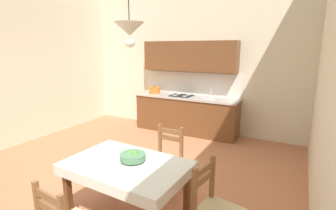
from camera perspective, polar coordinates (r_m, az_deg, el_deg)
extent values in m
cube|color=#B7704C|center=(4.31, -12.44, -16.55)|extent=(6.13, 6.58, 0.10)
cube|color=beige|center=(6.37, 5.08, 13.49)|extent=(6.13, 0.12, 4.25)
cube|color=brown|center=(6.21, 4.08, -2.26)|extent=(2.52, 0.60, 0.86)
cube|color=#ADA8A3|center=(6.10, 4.11, 1.80)|extent=(2.55, 0.63, 0.04)
cube|color=silver|center=(6.33, 5.28, 4.88)|extent=(2.52, 0.01, 0.55)
cube|color=brown|center=(6.12, 4.80, 10.96)|extent=(2.32, 0.34, 0.70)
cube|color=black|center=(6.09, 2.98, -6.35)|extent=(2.48, 0.02, 0.09)
cylinder|color=silver|center=(5.91, 9.17, 1.45)|extent=(0.34, 0.34, 0.02)
cylinder|color=silver|center=(6.02, 9.65, 2.75)|extent=(0.02, 0.02, 0.22)
cube|color=black|center=(6.16, 3.08, 2.16)|extent=(0.52, 0.42, 0.01)
cylinder|color=silver|center=(6.13, 1.58, 2.22)|extent=(0.11, 0.11, 0.01)
cylinder|color=silver|center=(6.02, 3.80, 2.01)|extent=(0.11, 0.11, 0.01)
cylinder|color=silver|center=(6.30, 2.40, 2.52)|extent=(0.11, 0.11, 0.01)
cylinder|color=silver|center=(6.19, 4.57, 2.31)|extent=(0.11, 0.11, 0.01)
cylinder|color=orange|center=(6.48, -3.05, 3.31)|extent=(0.28, 0.28, 0.15)
cylinder|color=orange|center=(6.47, -3.06, 4.05)|extent=(0.29, 0.29, 0.02)
sphere|color=black|center=(6.46, -3.06, 4.27)|extent=(0.04, 0.04, 0.04)
cube|color=brown|center=(3.01, -9.35, -13.02)|extent=(1.36, 0.89, 0.02)
cube|color=brown|center=(3.36, -21.68, -18.12)|extent=(0.07, 0.07, 0.73)
cube|color=brown|center=(3.78, -12.87, -13.90)|extent=(0.07, 0.07, 0.73)
cube|color=brown|center=(3.16, 4.36, -19.22)|extent=(0.07, 0.07, 0.73)
cube|color=silver|center=(3.00, -9.36, -12.80)|extent=(1.42, 0.95, 0.00)
cube|color=silver|center=(2.74, -15.58, -17.22)|extent=(1.39, 0.06, 0.12)
cube|color=silver|center=(3.35, -4.35, -11.00)|extent=(1.39, 0.06, 0.12)
cube|color=silver|center=(3.48, -18.35, -10.74)|extent=(0.04, 0.90, 0.12)
cube|color=silver|center=(2.69, 2.76, -17.39)|extent=(0.04, 0.90, 0.12)
cube|color=#D1BC89|center=(3.72, -0.80, -12.83)|extent=(0.42, 0.42, 0.04)
cube|color=brown|center=(3.61, 0.35, -17.73)|extent=(0.04, 0.04, 0.41)
cube|color=brown|center=(3.77, -4.67, -16.34)|extent=(0.04, 0.04, 0.41)
cube|color=brown|center=(3.78, 3.01, -11.87)|extent=(0.04, 0.04, 0.93)
cube|color=brown|center=(3.93, -1.80, -10.82)|extent=(0.04, 0.04, 0.93)
cube|color=brown|center=(3.71, 0.56, -6.00)|extent=(0.32, 0.03, 0.07)
cube|color=brown|center=(3.75, 0.56, -7.53)|extent=(0.32, 0.03, 0.07)
cube|color=brown|center=(2.41, -25.51, -18.34)|extent=(0.32, 0.05, 0.07)
cube|color=brown|center=(2.46, -25.26, -20.46)|extent=(0.32, 0.05, 0.07)
cube|color=brown|center=(2.97, 9.83, -19.46)|extent=(0.05, 0.05, 0.93)
cube|color=brown|center=(2.64, 8.22, -14.25)|extent=(0.08, 0.32, 0.07)
cube|color=brown|center=(2.69, 8.15, -16.26)|extent=(0.08, 0.32, 0.07)
cylinder|color=#4C7F5B|center=(3.02, -7.94, -12.26)|extent=(0.17, 0.17, 0.02)
cylinder|color=#4C7F5B|center=(3.00, -7.96, -11.45)|extent=(0.30, 0.30, 0.07)
sphere|color=#4C8E3D|center=(3.03, -8.64, -11.01)|extent=(0.09, 0.09, 0.09)
sphere|color=#4C8E3D|center=(2.96, -7.32, -11.69)|extent=(0.08, 0.08, 0.08)
sphere|color=#4C8E3D|center=(3.02, -7.63, -10.99)|extent=(0.10, 0.10, 0.10)
cone|color=silver|center=(2.81, -8.73, 16.68)|extent=(0.32, 0.32, 0.14)
sphere|color=white|center=(2.80, -8.63, 13.82)|extent=(0.11, 0.11, 0.11)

